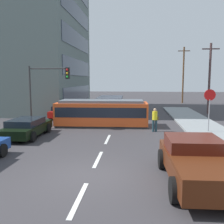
% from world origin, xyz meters
% --- Properties ---
extents(ground_plane, '(120.00, 120.00, 0.00)m').
position_xyz_m(ground_plane, '(0.00, 10.00, 0.00)').
color(ground_plane, '#3A373B').
extents(sidewalk_curb_right, '(3.20, 36.00, 0.14)m').
position_xyz_m(sidewalk_curb_right, '(6.80, 6.00, 0.07)').
color(sidewalk_curb_right, gray).
rests_on(sidewalk_curb_right, ground).
extents(lane_stripe_0, '(0.16, 2.40, 0.01)m').
position_xyz_m(lane_stripe_0, '(0.00, -2.00, 0.01)').
color(lane_stripe_0, silver).
rests_on(lane_stripe_0, ground).
extents(lane_stripe_1, '(0.16, 2.40, 0.01)m').
position_xyz_m(lane_stripe_1, '(0.00, 2.00, 0.01)').
color(lane_stripe_1, silver).
rests_on(lane_stripe_1, ground).
extents(lane_stripe_2, '(0.16, 2.40, 0.01)m').
position_xyz_m(lane_stripe_2, '(0.00, 6.00, 0.01)').
color(lane_stripe_2, silver).
rests_on(lane_stripe_2, ground).
extents(lane_stripe_3, '(0.16, 2.40, 0.01)m').
position_xyz_m(lane_stripe_3, '(0.00, 16.58, 0.01)').
color(lane_stripe_3, silver).
rests_on(lane_stripe_3, ground).
extents(lane_stripe_4, '(0.16, 2.40, 0.01)m').
position_xyz_m(lane_stripe_4, '(0.00, 22.58, 0.01)').
color(lane_stripe_4, silver).
rests_on(lane_stripe_4, ground).
extents(corner_building, '(17.97, 15.68, 22.40)m').
position_xyz_m(corner_building, '(-14.32, 21.50, 11.20)').
color(corner_building, slate).
rests_on(corner_building, ground).
extents(streetcar_tram, '(7.25, 2.75, 2.07)m').
position_xyz_m(streetcar_tram, '(-0.98, 10.58, 1.07)').
color(streetcar_tram, '#E45322').
rests_on(streetcar_tram, ground).
extents(city_bus, '(2.64, 5.40, 1.87)m').
position_xyz_m(city_bus, '(-1.01, 17.54, 1.07)').
color(city_bus, '#ACB0C1').
rests_on(city_bus, ground).
extents(pedestrian_crossing, '(0.47, 0.36, 1.67)m').
position_xyz_m(pedestrian_crossing, '(3.06, 8.64, 0.94)').
color(pedestrian_crossing, '#203942').
rests_on(pedestrian_crossing, ground).
extents(pickup_truck_parked, '(2.38, 5.05, 1.55)m').
position_xyz_m(pickup_truck_parked, '(3.87, -0.39, 0.80)').
color(pickup_truck_parked, '#4F210E').
rests_on(pickup_truck_parked, ground).
extents(parked_sedan_mid, '(2.07, 4.54, 1.19)m').
position_xyz_m(parked_sedan_mid, '(-5.26, 6.22, 0.63)').
color(parked_sedan_mid, black).
rests_on(parked_sedan_mid, ground).
extents(parked_sedan_far, '(2.13, 4.20, 1.19)m').
position_xyz_m(parked_sedan_far, '(-5.20, 14.54, 0.62)').
color(parked_sedan_far, '#A5140E').
rests_on(parked_sedan_far, ground).
extents(parked_sedan_furthest, '(2.07, 4.09, 1.19)m').
position_xyz_m(parked_sedan_furthest, '(-5.15, 20.84, 0.62)').
color(parked_sedan_furthest, '#B0CBC6').
rests_on(parked_sedan_furthest, ground).
extents(stop_sign, '(0.76, 0.07, 2.88)m').
position_xyz_m(stop_sign, '(6.70, 8.46, 2.19)').
color(stop_sign, gray).
rests_on(stop_sign, sidewalk_curb_right).
extents(traffic_light_mast, '(3.11, 0.33, 4.68)m').
position_xyz_m(traffic_light_mast, '(-4.92, 9.10, 3.32)').
color(traffic_light_mast, '#333333').
rests_on(traffic_light_mast, ground).
extents(utility_pole_mid, '(1.80, 0.24, 7.49)m').
position_xyz_m(utility_pole_mid, '(9.52, 18.96, 3.92)').
color(utility_pole_mid, '#513938').
rests_on(utility_pole_mid, ground).
extents(utility_pole_far, '(1.80, 0.24, 8.67)m').
position_xyz_m(utility_pole_far, '(9.00, 31.54, 4.52)').
color(utility_pole_far, brown).
rests_on(utility_pole_far, ground).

